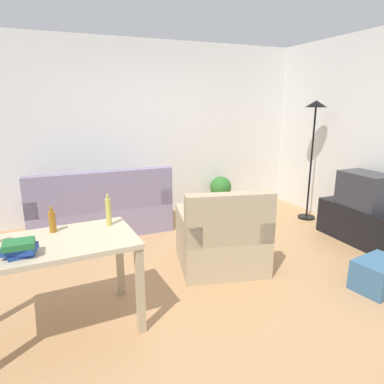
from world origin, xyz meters
The scene contains 13 objects.
ground_plane centered at (0.00, 0.00, -0.01)m, with size 5.20×4.40×0.02m, color tan.
wall_rear centered at (0.00, 2.20, 1.35)m, with size 5.20×0.10×2.70m, color silver.
couch centered at (-0.84, 1.59, 0.31)m, with size 1.88×0.84×0.92m.
tv_stand centered at (2.25, -0.06, 0.24)m, with size 0.44×1.10×0.48m.
tv centered at (2.25, -0.06, 0.70)m, with size 0.41×0.60×0.44m.
torchiere_lamp centered at (2.25, 0.96, 1.41)m, with size 0.32×0.32×1.81m.
desk centered at (-1.44, -0.51, 0.65)m, with size 1.24×0.78×0.76m.
potted_plant centered at (1.20, 1.90, 0.33)m, with size 0.36×0.36×0.57m.
armchair centered at (0.24, -0.03, 0.32)m, with size 1.06×1.01×0.92m.
storage_box centered at (1.44, -1.03, 0.15)m, with size 0.48×0.34×0.30m, color #386084.
bottle_amber centered at (-1.45, -0.30, 0.85)m, with size 0.06×0.06×0.21m.
bottle_squat centered at (-1.00, -0.31, 0.88)m, with size 0.05×0.05×0.28m.
book_stack centered at (-1.67, -0.70, 0.82)m, with size 0.25×0.20×0.11m.
Camera 1 is at (-1.40, -3.16, 1.78)m, focal length 32.22 mm.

